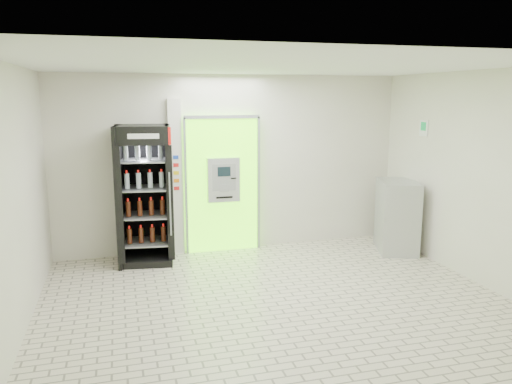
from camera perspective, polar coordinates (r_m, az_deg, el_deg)
name	(u,v)px	position (r m, az deg, el deg)	size (l,w,h in m)	color
ground	(276,302)	(6.66, 2.28, -12.44)	(6.00, 6.00, 0.00)	beige
room_shell	(277,162)	(6.17, 2.41, 3.46)	(6.00, 6.00, 6.00)	silver
atm_assembly	(222,184)	(8.53, -3.87, 0.97)	(1.30, 0.24, 2.33)	#68FF10
pillar	(176,178)	(8.43, -9.13, 1.62)	(0.22, 0.11, 2.60)	silver
beverage_cooler	(145,197)	(8.12, -12.60, -0.61)	(0.91, 0.85, 2.20)	black
steel_cabinet	(397,216)	(8.92, 15.81, -2.66)	(0.90, 1.07, 1.22)	#ACAFB4
exit_sign	(424,128)	(8.72, 18.64, 6.94)	(0.02, 0.22, 0.26)	white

